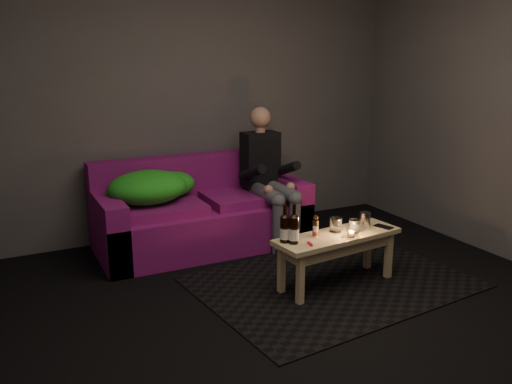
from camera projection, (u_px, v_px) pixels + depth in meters
floor at (332, 330)px, 3.40m from camera, size 4.50×4.50×0.00m
room at (299, 60)px, 3.39m from camera, size 4.50×4.50×4.50m
rug at (332, 282)px, 4.09m from camera, size 2.11×1.63×0.01m
sofa at (200, 215)px, 4.82m from camera, size 1.82×0.82×0.78m
green_blanket at (151, 187)px, 4.54m from camera, size 0.80×0.55×0.27m
person at (268, 174)px, 4.86m from camera, size 0.33×0.75×1.21m
coffee_table at (337, 243)px, 3.97m from camera, size 1.01×0.41×0.40m
beer_bottle_a at (285, 229)px, 3.76m from camera, size 0.07×0.07×0.27m
beer_bottle_b at (294, 229)px, 3.73m from camera, size 0.07×0.07×0.28m
salt_shaker at (315, 232)px, 3.88m from camera, size 0.04×0.04×0.08m
pepper_mill at (315, 228)px, 3.90m from camera, size 0.04×0.04×0.12m
tumbler_back at (336, 225)px, 3.99m from camera, size 0.11×0.11×0.11m
tealight at (351, 234)px, 3.89m from camera, size 0.06×0.06×0.04m
tumbler_front at (354, 226)px, 3.97m from camera, size 0.10×0.10×0.10m
steel_cup at (365, 219)px, 4.11m from camera, size 0.11×0.11×0.11m
smartphone at (384, 227)px, 4.10m from camera, size 0.11×0.15×0.01m
red_lighter at (310, 244)px, 3.73m from camera, size 0.03×0.08×0.01m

